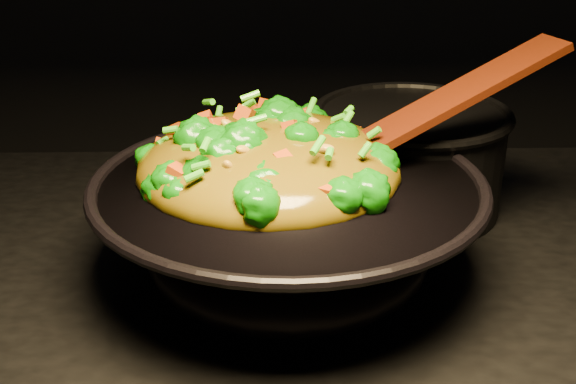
{
  "coord_description": "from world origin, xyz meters",
  "views": [
    {
      "loc": [
        -0.1,
        -0.58,
        1.3
      ],
      "look_at": [
        -0.09,
        0.09,
        0.99
      ],
      "focal_mm": 45.0,
      "sensor_mm": 36.0,
      "label": 1
    }
  ],
  "objects": [
    {
      "name": "wok",
      "position": [
        -0.09,
        0.08,
        0.95
      ],
      "size": [
        0.49,
        0.49,
        0.11
      ],
      "primitive_type": null,
      "rotation": [
        0.0,
        0.0,
        -0.33
      ],
      "color": "black",
      "rests_on": "stovetop"
    },
    {
      "name": "stir_fry",
      "position": [
        -0.11,
        0.11,
        1.06
      ],
      "size": [
        0.33,
        0.33,
        0.09
      ],
      "primitive_type": null,
      "rotation": [
        0.0,
        0.0,
        -0.26
      ],
      "color": "#106B07",
      "rests_on": "wok"
    },
    {
      "name": "spatula",
      "position": [
        0.06,
        0.13,
        1.06
      ],
      "size": [
        0.31,
        0.15,
        0.13
      ],
      "primitive_type": "cube",
      "rotation": [
        0.0,
        -0.38,
        0.32
      ],
      "color": "#310E03",
      "rests_on": "wok"
    },
    {
      "name": "back_pot",
      "position": [
        0.07,
        0.25,
        0.97
      ],
      "size": [
        0.28,
        0.28,
        0.13
      ],
      "primitive_type": "cylinder",
      "rotation": [
        0.0,
        0.0,
        -0.27
      ],
      "color": "black",
      "rests_on": "stovetop"
    }
  ]
}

